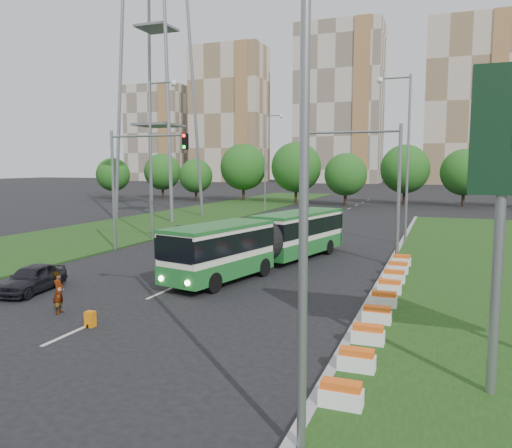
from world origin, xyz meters
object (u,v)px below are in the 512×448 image
at_px(traffic_mast_median, 370,172).
at_px(transmission_pylon, 156,8).
at_px(articulated_bus, 265,240).
at_px(car_left_near, 32,278).
at_px(car_left_far, 184,235).
at_px(pedestrian, 59,292).
at_px(shopping_trolley, 90,319).
at_px(traffic_mast_left, 133,171).

height_order(traffic_mast_median, transmission_pylon, transmission_pylon).
distance_m(articulated_bus, car_left_near, 12.06).
bearing_deg(car_left_far, pedestrian, -90.81).
bearing_deg(traffic_mast_median, car_left_far, 168.46).
bearing_deg(transmission_pylon, car_left_far, -53.61).
relative_size(car_left_near, shopping_trolley, 6.69).
bearing_deg(pedestrian, car_left_far, -10.06).
height_order(traffic_mast_median, car_left_near, traffic_mast_median).
bearing_deg(transmission_pylon, traffic_mast_median, -36.00).
relative_size(traffic_mast_median, pedestrian, 4.84).
relative_size(car_left_near, car_left_far, 0.92).
bearing_deg(car_left_far, shopping_trolley, -84.84).
bearing_deg(traffic_mast_median, shopping_trolley, -116.97).
relative_size(traffic_mast_left, car_left_near, 2.14).
bearing_deg(traffic_mast_median, traffic_mast_left, -176.23).
height_order(car_left_far, shopping_trolley, car_left_far).
relative_size(car_left_near, pedestrian, 2.26).
height_order(traffic_mast_left, shopping_trolley, traffic_mast_left).
relative_size(traffic_mast_median, car_left_near, 2.14).
height_order(transmission_pylon, car_left_far, transmission_pylon).
bearing_deg(articulated_bus, shopping_trolley, -87.45).
xyz_separation_m(articulated_bus, car_left_near, (-7.94, -9.04, -0.89)).
bearing_deg(traffic_mast_left, transmission_pylon, 116.86).
height_order(articulated_bus, car_left_near, articulated_bus).
bearing_deg(shopping_trolley, car_left_far, 108.37).
xyz_separation_m(articulated_bus, pedestrian, (-4.47, -11.19, -0.70)).
height_order(articulated_bus, pedestrian, articulated_bus).
distance_m(traffic_mast_left, shopping_trolley, 16.66).
relative_size(traffic_mast_left, transmission_pylon, 0.18).
xyz_separation_m(pedestrian, shopping_trolley, (2.20, -0.92, -0.55)).
height_order(traffic_mast_left, articulated_bus, traffic_mast_left).
xyz_separation_m(car_left_near, shopping_trolley, (5.67, -3.07, -0.36)).
bearing_deg(traffic_mast_median, pedestrian, -124.94).
relative_size(traffic_mast_left, articulated_bus, 0.53).
bearing_deg(car_left_near, pedestrian, -40.48).
bearing_deg(car_left_far, articulated_bus, -47.71).
bearing_deg(car_left_near, articulated_bus, 39.99).
xyz_separation_m(transmission_pylon, car_left_near, (11.50, -29.88, -21.36)).
bearing_deg(traffic_mast_left, car_left_far, 66.93).
relative_size(articulated_bus, shopping_trolley, 27.05).
distance_m(traffic_mast_median, articulated_bus, 7.15).
xyz_separation_m(traffic_mast_left, car_left_far, (1.61, 3.77, -4.68)).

